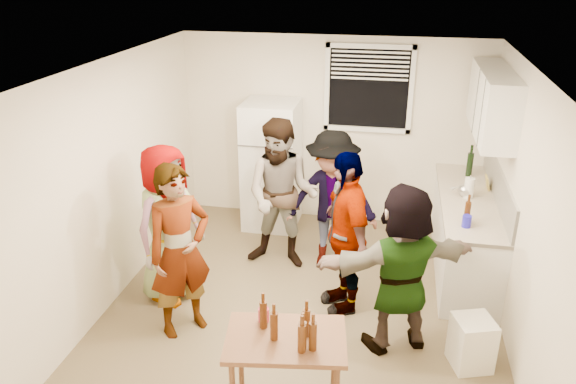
% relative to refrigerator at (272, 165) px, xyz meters
% --- Properties ---
extents(room, '(4.00, 4.50, 2.50)m').
position_rel_refrigerator_xyz_m(room, '(0.75, -1.88, -0.85)').
color(room, white).
rests_on(room, ground).
extents(window, '(1.12, 0.10, 1.06)m').
position_rel_refrigerator_xyz_m(window, '(1.20, 0.33, 1.00)').
color(window, white).
rests_on(window, room).
extents(refrigerator, '(0.70, 0.70, 1.70)m').
position_rel_refrigerator_xyz_m(refrigerator, '(0.00, 0.00, 0.00)').
color(refrigerator, white).
rests_on(refrigerator, ground).
extents(counter_lower, '(0.60, 2.20, 0.86)m').
position_rel_refrigerator_xyz_m(counter_lower, '(2.45, -0.73, -0.42)').
color(counter_lower, white).
rests_on(counter_lower, ground).
extents(countertop, '(0.64, 2.22, 0.04)m').
position_rel_refrigerator_xyz_m(countertop, '(2.45, -0.73, 0.03)').
color(countertop, beige).
rests_on(countertop, counter_lower).
extents(backsplash, '(0.03, 2.20, 0.36)m').
position_rel_refrigerator_xyz_m(backsplash, '(2.74, -0.73, 0.23)').
color(backsplash, beige).
rests_on(backsplash, countertop).
extents(upper_cabinets, '(0.34, 1.60, 0.70)m').
position_rel_refrigerator_xyz_m(upper_cabinets, '(2.58, -0.53, 1.10)').
color(upper_cabinets, white).
rests_on(upper_cabinets, room).
extents(kettle, '(0.24, 0.20, 0.19)m').
position_rel_refrigerator_xyz_m(kettle, '(2.40, -0.70, 0.05)').
color(kettle, silver).
rests_on(kettle, countertop).
extents(paper_towel, '(0.11, 0.11, 0.23)m').
position_rel_refrigerator_xyz_m(paper_towel, '(2.43, -0.73, 0.05)').
color(paper_towel, white).
rests_on(paper_towel, countertop).
extents(wine_bottle, '(0.07, 0.07, 0.29)m').
position_rel_refrigerator_xyz_m(wine_bottle, '(2.50, -0.02, 0.05)').
color(wine_bottle, black).
rests_on(wine_bottle, countertop).
extents(beer_bottle_counter, '(0.06, 0.06, 0.23)m').
position_rel_refrigerator_xyz_m(beer_bottle_counter, '(2.35, -1.40, 0.05)').
color(beer_bottle_counter, '#47230C').
rests_on(beer_bottle_counter, countertop).
extents(blue_cup, '(0.09, 0.09, 0.12)m').
position_rel_refrigerator_xyz_m(blue_cup, '(2.34, -1.49, 0.05)').
color(blue_cup, '#1F1BBF').
rests_on(blue_cup, countertop).
extents(picture_frame, '(0.02, 0.18, 0.15)m').
position_rel_refrigerator_xyz_m(picture_frame, '(2.67, -0.41, 0.12)').
color(picture_frame, gold).
rests_on(picture_frame, countertop).
extents(trash_bin, '(0.42, 0.42, 0.48)m').
position_rel_refrigerator_xyz_m(trash_bin, '(2.38, -2.49, -0.60)').
color(trash_bin, white).
rests_on(trash_bin, ground).
extents(beer_bottle_table, '(0.06, 0.06, 0.23)m').
position_rel_refrigerator_xyz_m(beer_bottle_table, '(1.03, -3.51, -0.08)').
color(beer_bottle_table, '#47230C').
rests_on(beer_bottle_table, serving_table).
extents(red_cup, '(0.09, 0.09, 0.12)m').
position_rel_refrigerator_xyz_m(red_cup, '(0.67, -3.24, -0.08)').
color(red_cup, '#B11A39').
rests_on(red_cup, serving_table).
extents(guest_grey, '(1.89, 1.40, 0.54)m').
position_rel_refrigerator_xyz_m(guest_grey, '(-0.67, -1.92, -0.85)').
color(guest_grey, gray).
rests_on(guest_grey, ground).
extents(guest_stripe, '(1.69, 1.63, 0.41)m').
position_rel_refrigerator_xyz_m(guest_stripe, '(-0.32, -2.47, -0.85)').
color(guest_stripe, '#141933').
rests_on(guest_stripe, ground).
extents(guest_back_left, '(0.97, 1.83, 0.67)m').
position_rel_refrigerator_xyz_m(guest_back_left, '(0.36, -1.04, -0.85)').
color(guest_back_left, '#523A23').
rests_on(guest_back_left, ground).
extents(guest_back_right, '(1.11, 1.68, 0.61)m').
position_rel_refrigerator_xyz_m(guest_back_right, '(0.92, -0.93, -0.85)').
color(guest_back_right, '#404045').
rests_on(guest_back_right, ground).
extents(guest_black, '(1.98, 1.63, 0.42)m').
position_rel_refrigerator_xyz_m(guest_black, '(1.16, -1.78, -0.85)').
color(guest_black, black).
rests_on(guest_black, ground).
extents(guest_orange, '(2.05, 2.11, 0.48)m').
position_rel_refrigerator_xyz_m(guest_orange, '(1.72, -2.31, -0.85)').
color(guest_orange, '#F18E4F').
rests_on(guest_orange, ground).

